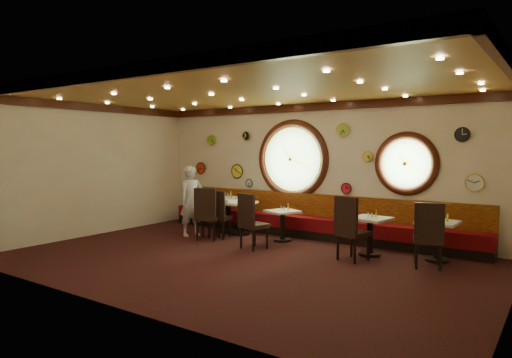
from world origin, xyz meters
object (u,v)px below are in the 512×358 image
condiment_b_pepper (240,200)px  condiment_c_pepper (284,208)px  table_c (282,222)px  condiment_b_salt (236,200)px  condiment_d_salt (368,215)px  chair_a (207,210)px  chair_e (429,231)px  table_d (370,232)px  table_b (240,214)px  condiment_d_pepper (372,215)px  waiter (192,201)px  condiment_a_salt (228,195)px  chair_b (218,211)px  condiment_a_pepper (231,196)px  condiment_c_bottle (288,207)px  condiment_c_salt (281,208)px  table_e (438,236)px  chair_d (350,224)px  condiment_a_bottle (231,195)px  condiment_e_salt (437,218)px  table_a (228,210)px  condiment_e_bottle (447,218)px  condiment_b_bottle (246,199)px  condiment_e_pepper (442,219)px  chair_c (250,218)px

condiment_b_pepper → condiment_c_pepper: size_ratio=0.89×
table_c → condiment_b_salt: size_ratio=8.70×
table_c → condiment_d_salt: condiment_d_salt is taller
chair_a → chair_e: 4.86m
table_d → chair_a: bearing=-169.1°
table_b → table_d: table_b is taller
chair_e → condiment_d_pepper: bearing=144.9°
waiter → condiment_a_salt: bearing=-1.6°
table_d → waiter: (-4.30, -0.48, 0.37)m
chair_b → chair_e: size_ratio=0.95×
condiment_a_pepper → condiment_d_pepper: (3.85, -0.43, -0.12)m
condiment_c_pepper → condiment_c_bottle: (0.04, 0.12, 0.02)m
condiment_c_salt → condiment_d_pepper: (2.25, -0.27, 0.05)m
table_c → table_e: 3.36m
chair_e → condiment_d_pepper: (-1.18, 0.39, 0.13)m
condiment_a_pepper → condiment_d_pepper: size_ratio=1.27×
chair_b → chair_d: chair_d is taller
table_e → condiment_d_pepper: size_ratio=8.60×
chair_a → condiment_a_bottle: bearing=76.0°
table_b → condiment_e_salt: condiment_e_salt is taller
condiment_b_salt → condiment_b_pepper: condiment_b_salt is taller
table_d → condiment_e_salt: (1.20, 0.31, 0.34)m
table_a → condiment_c_bottle: 1.84m
condiment_d_pepper → waiter: 4.36m
condiment_b_pepper → table_e: bearing=0.1°
condiment_c_salt → condiment_b_pepper: 1.17m
table_b → waiter: bearing=-138.5°
condiment_c_pepper → condiment_e_bottle: condiment_e_bottle is taller
condiment_b_salt → condiment_a_bottle: bearing=147.0°
table_c → condiment_c_pepper: (0.05, -0.01, 0.31)m
table_e → condiment_c_bottle: size_ratio=5.24×
condiment_b_bottle → condiment_e_bottle: bearing=-0.5°
condiment_d_pepper → condiment_e_pepper: condiment_e_pepper is taller
table_e → condiment_e_pepper: size_ratio=7.43×
condiment_c_salt → chair_b: bearing=-153.7°
condiment_b_pepper → waiter: (-0.91, -0.75, -0.00)m
chair_c → condiment_b_salt: chair_c is taller
condiment_e_pepper → chair_d: bearing=-147.4°
chair_a → table_d: bearing=-11.9°
waiter → condiment_d_pepper: bearing=-65.5°
condiment_d_pepper → condiment_c_bottle: bearing=171.8°
condiment_e_pepper → waiter: (-5.59, -0.75, 0.03)m
chair_c → condiment_d_pepper: (2.30, 0.91, 0.13)m
chair_a → chair_d: size_ratio=0.99×
condiment_a_pepper → condiment_e_pepper: condiment_a_pepper is taller
chair_d → condiment_e_bottle: size_ratio=5.10×
chair_a → waiter: (-0.66, 0.22, 0.16)m
chair_a → chair_b: bearing=54.7°
chair_d → condiment_a_pepper: (-3.67, 1.09, 0.22)m
table_a → condiment_e_bottle: size_ratio=5.94×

